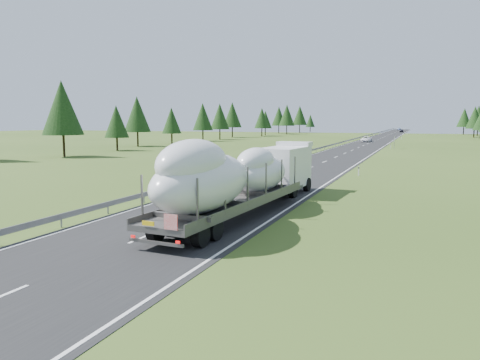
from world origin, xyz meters
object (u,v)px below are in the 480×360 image
(distant_van, at_px, (366,139))
(distant_car_blue, at_px, (399,129))
(highway_sign, at_px, (394,140))
(distant_car_dark, at_px, (401,131))
(boat_truck, at_px, (241,175))

(distant_van, height_order, distant_car_blue, distant_van)
(highway_sign, relative_size, distant_car_dark, 0.57)
(distant_van, relative_size, distant_car_dark, 1.15)
(boat_truck, relative_size, distant_car_blue, 5.18)
(distant_car_blue, bearing_deg, boat_truck, -86.94)
(distant_van, xyz_separation_m, distant_car_blue, (0.70, 161.92, -0.04))
(boat_truck, xyz_separation_m, distant_van, (-4.12, 102.82, -1.78))
(highway_sign, xyz_separation_m, distant_car_blue, (-8.04, 191.08, -1.12))
(distant_van, distance_m, distant_car_dark, 109.75)
(boat_truck, relative_size, distant_van, 4.14)
(highway_sign, distance_m, distant_car_blue, 191.26)
(boat_truck, bearing_deg, highway_sign, 86.41)
(boat_truck, bearing_deg, distant_car_dark, 89.96)
(highway_sign, bearing_deg, boat_truck, -93.59)
(distant_van, xyz_separation_m, distant_car_dark, (4.27, 109.67, 0.05))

